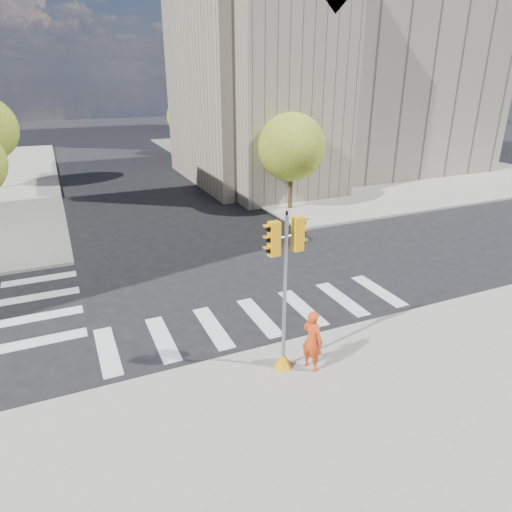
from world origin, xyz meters
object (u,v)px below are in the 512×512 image
Objects in this scene: lamp_far at (208,115)px; traffic_signal at (284,306)px; photographer at (312,340)px; lamp_near at (271,131)px.

traffic_signal is at bearing -104.81° from lamp_far.
lamp_far is 1.66× the size of traffic_signal.
lamp_near is at bearing -44.66° from photographer.
lamp_near is at bearing -90.00° from lamp_far.
lamp_near and lamp_far have the same top height.
lamp_near reaches higher than photographer.
traffic_signal is (-8.78, -19.24, -2.35)m from lamp_near.
lamp_far is 34.46m from traffic_signal.
traffic_signal is 2.54× the size of photographer.
photographer is at bearing -32.77° from traffic_signal.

